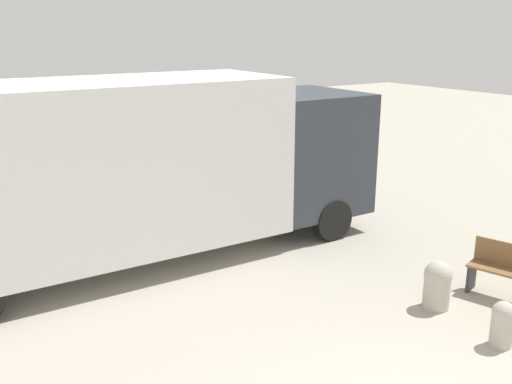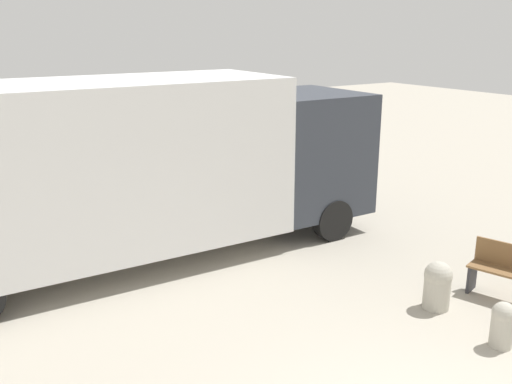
{
  "view_description": "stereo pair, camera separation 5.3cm",
  "coord_description": "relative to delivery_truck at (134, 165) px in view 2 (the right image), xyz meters",
  "views": [
    {
      "loc": [
        -4.28,
        -2.78,
        4.26
      ],
      "look_at": [
        0.47,
        4.41,
        1.76
      ],
      "focal_mm": 40.0,
      "sensor_mm": 36.0,
      "label": 1
    },
    {
      "loc": [
        -4.24,
        -2.81,
        4.26
      ],
      "look_at": [
        0.47,
        4.41,
        1.76
      ],
      "focal_mm": 40.0,
      "sensor_mm": 36.0,
      "label": 2
    }
  ],
  "objects": [
    {
      "name": "delivery_truck",
      "position": [
        0.0,
        0.0,
        0.0
      ],
      "size": [
        9.63,
        2.7,
        3.39
      ],
      "rotation": [
        0.0,
        0.0,
        -0.02
      ],
      "color": "white",
      "rests_on": "ground"
    },
    {
      "name": "bollard_near_bench",
      "position": [
        3.02,
        -5.65,
        -1.49
      ],
      "size": [
        0.32,
        0.32,
        0.67
      ],
      "color": "#B2AD9E",
      "rests_on": "ground"
    },
    {
      "name": "bollard_far_bench",
      "position": [
        3.17,
        -4.4,
        -1.44
      ],
      "size": [
        0.43,
        0.43,
        0.78
      ],
      "color": "#B2AD9E",
      "rests_on": "ground"
    }
  ]
}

